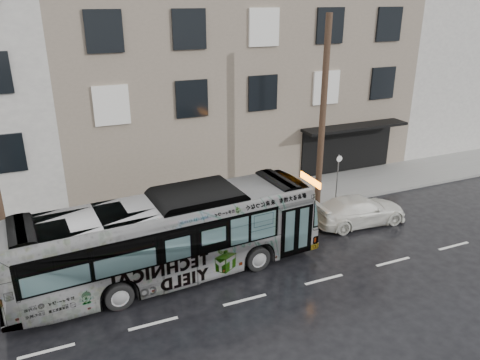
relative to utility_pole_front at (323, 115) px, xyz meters
The scene contains 8 objects.
ground 8.65m from the utility_pole_front, 153.08° to the right, with size 120.00×120.00×0.00m, color black.
sidewalk 8.11m from the utility_pole_front, 166.17° to the left, with size 90.00×3.60×0.15m, color gray.
building_taupe 9.56m from the utility_pole_front, 99.07° to the left, with size 20.00×12.00×11.00m, color gray.
building_filler 19.91m from the utility_pole_front, 28.24° to the left, with size 18.00×12.00×12.00m, color beige.
utility_pole_front is the anchor object (origin of this frame).
sign_post 3.48m from the utility_pole_front, ahead, with size 0.06×0.06×2.40m, color slate.
bus 9.51m from the utility_pole_front, 158.79° to the right, with size 2.70×11.53×3.21m, color #B2B2B2.
white_sedan 4.73m from the utility_pole_front, 73.80° to the right, with size 1.82×4.47×1.30m, color silver.
Camera 1 is at (-5.47, -14.87, 9.72)m, focal length 35.00 mm.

